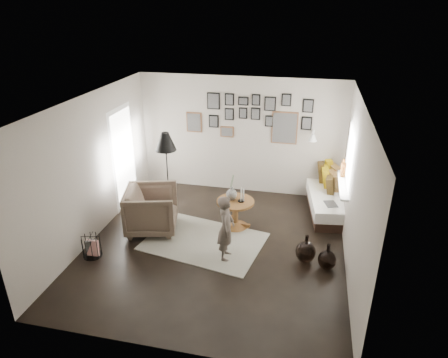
% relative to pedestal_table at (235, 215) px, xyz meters
% --- Properties ---
extents(ground, '(4.80, 4.80, 0.00)m').
position_rel_pedestal_table_xyz_m(ground, '(-0.22, -0.73, -0.26)').
color(ground, black).
rests_on(ground, ground).
extents(wall_back, '(4.50, 0.00, 4.50)m').
position_rel_pedestal_table_xyz_m(wall_back, '(-0.22, 1.67, 1.04)').
color(wall_back, '#A9A094').
rests_on(wall_back, ground).
extents(wall_front, '(4.50, 0.00, 4.50)m').
position_rel_pedestal_table_xyz_m(wall_front, '(-0.22, -3.13, 1.04)').
color(wall_front, '#A9A094').
rests_on(wall_front, ground).
extents(wall_left, '(0.00, 4.80, 4.80)m').
position_rel_pedestal_table_xyz_m(wall_left, '(-2.47, -0.73, 1.04)').
color(wall_left, '#A9A094').
rests_on(wall_left, ground).
extents(wall_right, '(0.00, 4.80, 4.80)m').
position_rel_pedestal_table_xyz_m(wall_right, '(2.03, -0.73, 1.04)').
color(wall_right, '#A9A094').
rests_on(wall_right, ground).
extents(ceiling, '(4.80, 4.80, 0.00)m').
position_rel_pedestal_table_xyz_m(ceiling, '(-0.22, -0.73, 2.34)').
color(ceiling, white).
rests_on(ceiling, wall_back).
extents(door_left, '(0.00, 2.14, 2.14)m').
position_rel_pedestal_table_xyz_m(door_left, '(-2.46, 0.47, 0.79)').
color(door_left, white).
rests_on(door_left, wall_left).
extents(window_right, '(0.15, 1.32, 1.30)m').
position_rel_pedestal_table_xyz_m(window_right, '(1.95, 0.61, 0.67)').
color(window_right, white).
rests_on(window_right, wall_right).
extents(gallery_wall, '(2.74, 0.03, 1.08)m').
position_rel_pedestal_table_xyz_m(gallery_wall, '(0.07, 1.65, 1.48)').
color(gallery_wall, brown).
rests_on(gallery_wall, wall_back).
extents(wall_sconce, '(0.18, 0.36, 0.16)m').
position_rel_pedestal_table_xyz_m(wall_sconce, '(1.33, 1.40, 1.20)').
color(wall_sconce, white).
rests_on(wall_sconce, wall_back).
extents(rug, '(2.30, 1.81, 0.01)m').
position_rel_pedestal_table_xyz_m(rug, '(-0.45, -0.65, -0.25)').
color(rug, white).
rests_on(rug, ground).
extents(pedestal_table, '(0.72, 0.72, 0.56)m').
position_rel_pedestal_table_xyz_m(pedestal_table, '(0.00, 0.00, 0.00)').
color(pedestal_table, brown).
rests_on(pedestal_table, ground).
extents(vase, '(0.20, 0.20, 0.51)m').
position_rel_pedestal_table_xyz_m(vase, '(-0.08, 0.02, 0.46)').
color(vase, black).
rests_on(vase, pedestal_table).
extents(candles, '(0.12, 0.12, 0.27)m').
position_rel_pedestal_table_xyz_m(candles, '(0.11, 0.00, 0.43)').
color(candles, black).
rests_on(candles, pedestal_table).
extents(daybed, '(1.05, 2.00, 0.93)m').
position_rel_pedestal_table_xyz_m(daybed, '(1.78, 1.15, 0.04)').
color(daybed, black).
rests_on(daybed, ground).
extents(magazine_on_daybed, '(0.28, 0.33, 0.02)m').
position_rel_pedestal_table_xyz_m(magazine_on_daybed, '(1.78, 0.51, 0.17)').
color(magazine_on_daybed, black).
rests_on(magazine_on_daybed, daybed).
extents(armchair, '(1.14, 1.13, 0.86)m').
position_rel_pedestal_table_xyz_m(armchair, '(-1.52, -0.44, 0.17)').
color(armchair, brown).
rests_on(armchair, ground).
extents(armchair_cushion, '(0.47, 0.48, 0.18)m').
position_rel_pedestal_table_xyz_m(armchair_cushion, '(-1.49, -0.39, 0.22)').
color(armchair_cushion, white).
rests_on(armchair_cushion, armchair).
extents(floor_lamp, '(0.41, 0.41, 1.76)m').
position_rel_pedestal_table_xyz_m(floor_lamp, '(-1.40, 0.18, 1.25)').
color(floor_lamp, black).
rests_on(floor_lamp, ground).
extents(magazine_basket, '(0.37, 0.37, 0.38)m').
position_rel_pedestal_table_xyz_m(magazine_basket, '(-2.21, -1.49, -0.07)').
color(magazine_basket, black).
rests_on(magazine_basket, ground).
extents(demijohn_large, '(0.34, 0.34, 0.51)m').
position_rel_pedestal_table_xyz_m(demijohn_large, '(1.37, -0.86, -0.06)').
color(demijohn_large, black).
rests_on(demijohn_large, ground).
extents(demijohn_small, '(0.30, 0.30, 0.46)m').
position_rel_pedestal_table_xyz_m(demijohn_small, '(1.72, -0.98, -0.09)').
color(demijohn_small, black).
rests_on(demijohn_small, ground).
extents(child, '(0.29, 0.43, 1.16)m').
position_rel_pedestal_table_xyz_m(child, '(0.04, -1.04, 0.32)').
color(child, '#524841').
rests_on(child, ground).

